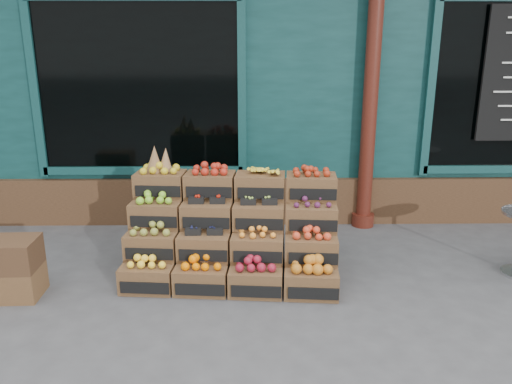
{
  "coord_description": "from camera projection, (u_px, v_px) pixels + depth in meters",
  "views": [
    {
      "loc": [
        -0.27,
        -4.01,
        2.23
      ],
      "look_at": [
        -0.2,
        0.7,
        0.85
      ],
      "focal_mm": 35.0,
      "sensor_mm": 36.0,
      "label": 1
    }
  ],
  "objects": [
    {
      "name": "crate_display",
      "position": [
        233.0,
        237.0,
        5.0
      ],
      "size": [
        2.11,
        1.16,
        1.27
      ],
      "rotation": [
        0.0,
        0.0,
        -0.08
      ],
      "color": "brown",
      "rests_on": "ground"
    },
    {
      "name": "shopkeeper",
      "position": [
        176.0,
        134.0,
        7.03
      ],
      "size": [
        0.86,
        0.68,
        2.09
      ],
      "primitive_type": "imported",
      "rotation": [
        0.0,
        0.0,
        2.88
      ],
      "color": "#165019",
      "rests_on": "ground"
    },
    {
      "name": "shop_facade",
      "position": [
        264.0,
        36.0,
        8.71
      ],
      "size": [
        12.0,
        6.24,
        4.8
      ],
      "color": "#113A39",
      "rests_on": "ground"
    },
    {
      "name": "ground",
      "position": [
        279.0,
        305.0,
        4.47
      ],
      "size": [
        60.0,
        60.0,
        0.0
      ],
      "primitive_type": "plane",
      "color": "#454548",
      "rests_on": "ground"
    },
    {
      "name": "spare_crates",
      "position": [
        8.0,
        268.0,
        4.55
      ],
      "size": [
        0.57,
        0.4,
        0.56
      ],
      "rotation": [
        0.0,
        0.0,
        0.03
      ],
      "color": "brown",
      "rests_on": "ground"
    }
  ]
}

